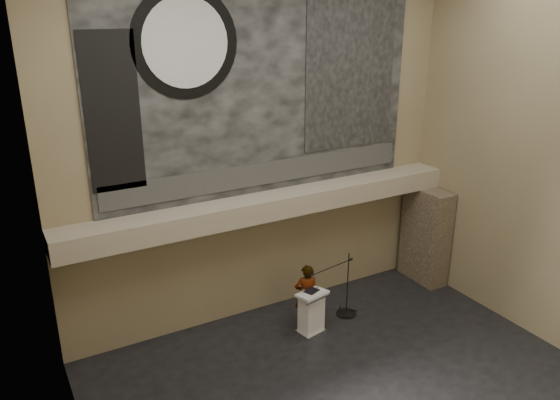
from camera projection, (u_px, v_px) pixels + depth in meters
floor at (358, 396)px, 10.99m from camera, size 10.00×10.00×0.00m
wall_back at (263, 148)px, 12.82m from camera, size 10.00×0.02×8.50m
wall_left at (70, 260)px, 7.24m from camera, size 0.02×8.00×8.50m
wall_right at (552, 160)px, 11.85m from camera, size 0.02×8.00×8.50m
soffit at (272, 205)px, 12.94m from camera, size 10.00×0.80×0.50m
sprinkler_left at (210, 229)px, 12.25m from camera, size 0.04×0.04×0.06m
sprinkler_right at (338, 203)px, 13.87m from camera, size 0.04×0.04×0.06m
banner at (263, 86)px, 12.31m from camera, size 8.00×0.05×5.00m
banner_text_strip at (265, 173)px, 12.97m from camera, size 7.76×0.02×0.55m
banner_clock_rim at (186, 43)px, 11.10m from camera, size 2.30×0.02×2.30m
banner_clock_face at (186, 43)px, 11.09m from camera, size 1.84×0.02×1.84m
banner_building_print at (351, 75)px, 13.35m from camera, size 2.60×0.02×3.60m
banner_brick_print at (113, 113)px, 10.81m from camera, size 1.10×0.02×3.20m
stone_pier at (426, 235)px, 15.25m from camera, size 0.60×1.40×2.70m
lectern at (311, 313)px, 12.92m from camera, size 0.77×0.61×1.13m
binder at (312, 291)px, 12.76m from camera, size 0.38×0.34×0.04m
papers at (310, 293)px, 12.69m from camera, size 0.25×0.33×0.00m
speaker_person at (306, 295)px, 13.18m from camera, size 0.68×0.56×1.61m
mic_stand at (345, 306)px, 13.78m from camera, size 1.54×0.52×1.71m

